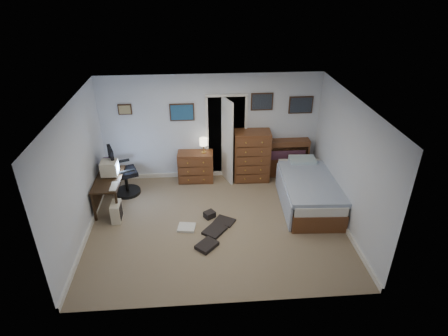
# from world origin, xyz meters

# --- Properties ---
(floor) EXTENTS (5.00, 4.00, 0.02)m
(floor) POSITION_xyz_m (0.00, 0.00, -0.01)
(floor) COLOR #88725E
(floor) RESTS_ON ground
(computer_desk) EXTENTS (0.53, 1.14, 0.66)m
(computer_desk) POSITION_xyz_m (-2.28, 0.84, 0.51)
(computer_desk) COLOR black
(computer_desk) RESTS_ON floor
(crt_monitor) EXTENTS (0.34, 0.32, 0.32)m
(crt_monitor) POSITION_xyz_m (-2.18, 0.99, 0.82)
(crt_monitor) COLOR beige
(crt_monitor) RESTS_ON computer_desk
(keyboard) EXTENTS (0.13, 0.35, 0.02)m
(keyboard) POSITION_xyz_m (-2.02, 0.49, 0.67)
(keyboard) COLOR beige
(keyboard) RESTS_ON computer_desk
(pc_tower) EXTENTS (0.18, 0.37, 0.40)m
(pc_tower) POSITION_xyz_m (-2.00, 0.29, 0.20)
(pc_tower) COLOR beige
(pc_tower) RESTS_ON floor
(office_chair) EXTENTS (0.73, 0.73, 1.18)m
(office_chair) POSITION_xyz_m (-2.01, 1.29, 0.45)
(office_chair) COLOR black
(office_chair) RESTS_ON floor
(media_stack) EXTENTS (0.17, 0.17, 0.84)m
(media_stack) POSITION_xyz_m (-2.32, 1.40, 0.42)
(media_stack) COLOR maroon
(media_stack) RESTS_ON floor
(low_dresser) EXTENTS (0.84, 0.45, 0.73)m
(low_dresser) POSITION_xyz_m (-0.39, 1.77, 0.36)
(low_dresser) COLOR brown
(low_dresser) RESTS_ON floor
(table_lamp) EXTENTS (0.19, 0.19, 0.36)m
(table_lamp) POSITION_xyz_m (-0.19, 1.77, 0.99)
(table_lamp) COLOR gold
(table_lamp) RESTS_ON low_dresser
(doorway) EXTENTS (0.96, 1.12, 2.05)m
(doorway) POSITION_xyz_m (0.35, 2.27, 1.00)
(doorway) COLOR black
(doorway) RESTS_ON floor
(tall_dresser) EXTENTS (0.85, 0.52, 1.22)m
(tall_dresser) POSITION_xyz_m (0.93, 1.75, 0.61)
(tall_dresser) COLOR brown
(tall_dresser) RESTS_ON floor
(headboard_bookcase) EXTENTS (1.04, 0.28, 0.93)m
(headboard_bookcase) POSITION_xyz_m (1.79, 1.86, 0.50)
(headboard_bookcase) COLOR brown
(headboard_bookcase) RESTS_ON floor
(bed) EXTENTS (1.23, 2.16, 0.69)m
(bed) POSITION_xyz_m (1.98, 0.59, 0.33)
(bed) COLOR brown
(bed) RESTS_ON floor
(wall_posters) EXTENTS (4.38, 0.04, 0.60)m
(wall_posters) POSITION_xyz_m (0.57, 1.98, 1.75)
(wall_posters) COLOR #331E11
(wall_posters) RESTS_ON floor
(floor_clutter) EXTENTS (1.18, 1.29, 0.13)m
(floor_clutter) POSITION_xyz_m (-0.17, -0.23, 0.04)
(floor_clutter) COLOR silver
(floor_clutter) RESTS_ON floor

